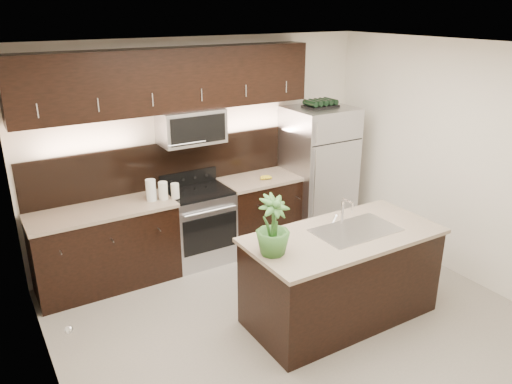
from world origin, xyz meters
TOP-DOWN VIEW (x-y plane):
  - ground at (0.00, 0.00)m, footprint 4.50×4.50m
  - room_walls at (-0.11, -0.04)m, footprint 4.52×4.02m
  - counter_run at (-0.46, 1.69)m, footprint 3.51×0.65m
  - upper_fixtures at (-0.43, 1.84)m, footprint 3.49×0.40m
  - island at (0.45, -0.18)m, footprint 1.96×0.96m
  - sink_faucet at (0.60, -0.17)m, footprint 0.84×0.50m
  - refrigerator at (1.53, 1.63)m, footprint 0.86×0.77m
  - wine_rack at (1.53, 1.63)m, footprint 0.44×0.27m
  - plant at (-0.37, -0.17)m, footprint 0.36×0.36m
  - canisters at (-0.75, 1.61)m, footprint 0.37×0.18m
  - french_press at (1.17, 1.64)m, footprint 0.10×0.10m
  - bananas at (0.62, 1.61)m, footprint 0.18×0.16m

SIDE VIEW (x-z plane):
  - ground at x=0.00m, z-range 0.00..0.00m
  - counter_run at x=-0.46m, z-range 0.00..0.94m
  - island at x=0.45m, z-range 0.00..0.94m
  - refrigerator at x=1.53m, z-range 0.00..1.77m
  - sink_faucet at x=0.60m, z-range 0.81..1.10m
  - bananas at x=0.62m, z-range 0.94..0.99m
  - french_press at x=1.17m, z-range 0.90..1.20m
  - canisters at x=-0.75m, z-range 0.93..1.18m
  - plant at x=-0.37m, z-range 0.94..1.49m
  - room_walls at x=-0.11m, z-range 0.34..3.05m
  - wine_rack at x=1.53m, z-range 1.77..1.87m
  - upper_fixtures at x=-0.43m, z-range 1.31..2.97m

